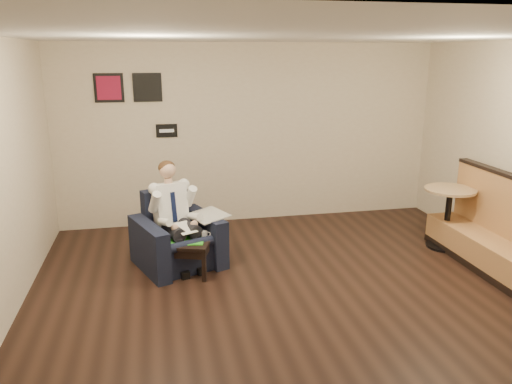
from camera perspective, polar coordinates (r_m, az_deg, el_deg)
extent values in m
plane|color=black|center=(5.58, 5.41, -12.64)|extent=(6.00, 6.00, 0.00)
cube|color=beige|center=(7.94, -0.66, 6.61)|extent=(6.00, 0.02, 2.80)
cube|color=beige|center=(2.57, 26.78, -14.83)|extent=(6.00, 0.02, 2.80)
cube|color=white|center=(4.93, 6.27, 17.42)|extent=(6.00, 6.00, 0.02)
cube|color=black|center=(7.77, -10.17, 6.92)|extent=(0.32, 0.02, 0.20)
cube|color=maroon|center=(7.72, -16.46, 11.34)|extent=(0.42, 0.03, 0.42)
cube|color=black|center=(7.70, -12.30, 11.60)|extent=(0.42, 0.03, 0.42)
cube|color=black|center=(6.42, -8.96, -4.40)|extent=(1.24, 1.24, 0.93)
cube|color=white|center=(6.19, -8.15, -4.07)|extent=(0.32, 0.36, 0.01)
cube|color=silver|center=(6.43, -5.49, -2.64)|extent=(0.58, 0.63, 0.01)
cube|color=black|center=(6.26, -7.59, -7.34)|extent=(0.65, 0.65, 0.42)
cube|color=green|center=(6.17, -7.96, -5.53)|extent=(0.47, 0.37, 0.01)
cylinder|color=white|center=(6.23, -5.91, -4.86)|extent=(0.10, 0.10, 0.09)
cube|color=black|center=(6.31, -6.92, -5.03)|extent=(0.15, 0.12, 0.01)
cube|color=#AF7743|center=(6.83, 25.88, -3.50)|extent=(0.55, 2.30, 1.17)
cylinder|color=tan|center=(7.42, 21.02, -2.81)|extent=(0.73, 0.73, 0.85)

